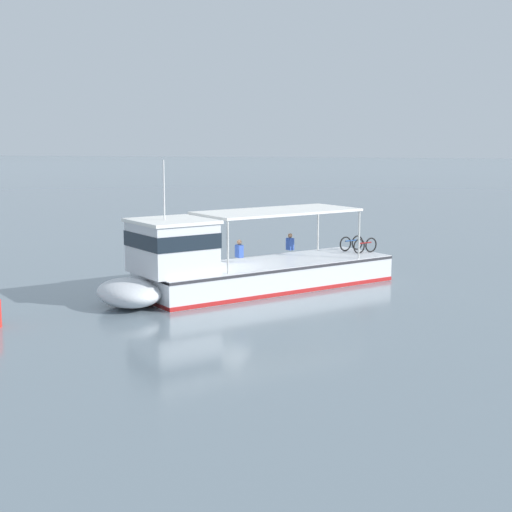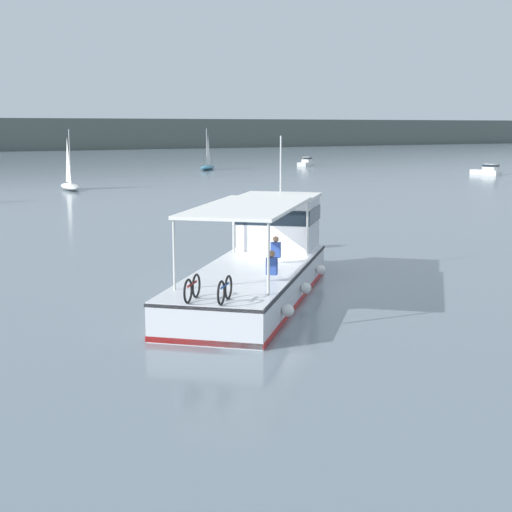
{
  "view_description": "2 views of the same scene",
  "coord_description": "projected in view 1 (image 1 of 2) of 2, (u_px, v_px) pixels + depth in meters",
  "views": [
    {
      "loc": [
        -7.57,
        28.31,
        6.16
      ],
      "look_at": [
        -1.37,
        -1.13,
        1.4
      ],
      "focal_mm": 53.07,
      "sensor_mm": 36.0,
      "label": 1
    },
    {
      "loc": [
        -14.0,
        -22.58,
        5.68
      ],
      "look_at": [
        -1.37,
        -1.13,
        1.4
      ],
      "focal_mm": 53.17,
      "sensor_mm": 36.0,
      "label": 2
    }
  ],
  "objects": [
    {
      "name": "ground_plane",
      "position": [
        216.0,
        294.0,
        29.86
      ],
      "size": [
        400.0,
        400.0,
        0.0
      ],
      "primitive_type": "plane",
      "color": "slate"
    },
    {
      "name": "ferry_main",
      "position": [
        235.0,
        268.0,
        29.95
      ],
      "size": [
        11.02,
        11.32,
        5.32
      ],
      "color": "silver",
      "rests_on": "ground"
    }
  ]
}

